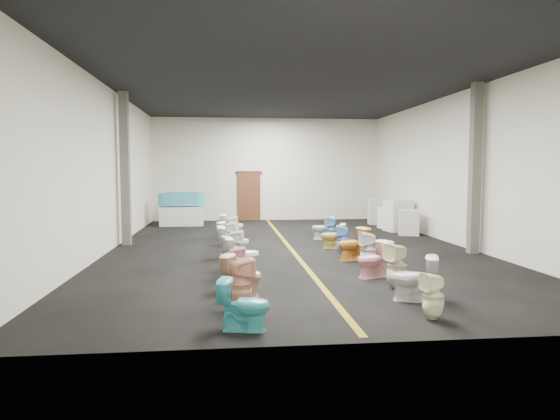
{
  "coord_description": "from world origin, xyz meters",
  "views": [
    {
      "loc": [
        -1.8,
        -14.09,
        2.22
      ],
      "look_at": [
        -0.17,
        1.0,
        1.0
      ],
      "focal_mm": 32.0,
      "sensor_mm": 36.0,
      "label": 1
    }
  ],
  "objects_px": {
    "toilet_left_0": "(244,305)",
    "toilet_left_4": "(241,255)",
    "appliance_crate_c": "(390,218)",
    "toilet_left_9": "(231,229)",
    "toilet_left_8": "(230,234)",
    "toilet_right_0": "(433,296)",
    "toilet_right_6": "(343,240)",
    "toilet_right_1": "(413,278)",
    "toilet_left_6": "(233,242)",
    "appliance_crate_a": "(409,222)",
    "toilet_right_9": "(323,228)",
    "toilet_right_2": "(397,266)",
    "toilet_right_3": "(373,259)",
    "toilet_right_7": "(333,236)",
    "toilet_left_3": "(236,265)",
    "toilet_left_5": "(235,248)",
    "toilet_right_4": "(368,250)",
    "toilet_right_5": "(353,244)",
    "bathtub": "(182,199)",
    "toilet_left_2": "(242,275)",
    "toilet_right_8": "(331,230)",
    "appliance_crate_b": "(398,216)",
    "appliance_crate_d": "(378,211)",
    "toilet_left_10": "(232,226)",
    "toilet_left_1": "(240,284)",
    "toilet_left_7": "(230,237)",
    "display_table": "(182,216)"
  },
  "relations": [
    {
      "from": "toilet_left_8",
      "to": "toilet_right_0",
      "type": "xyz_separation_m",
      "value": [
        2.93,
        -7.52,
        -0.01
      ]
    },
    {
      "from": "toilet_left_9",
      "to": "toilet_right_3",
      "type": "bearing_deg",
      "value": -170.33
    },
    {
      "from": "appliance_crate_a",
      "to": "toilet_left_0",
      "type": "height_order",
      "value": "appliance_crate_a"
    },
    {
      "from": "toilet_right_0",
      "to": "toilet_right_4",
      "type": "height_order",
      "value": "toilet_right_4"
    },
    {
      "from": "toilet_left_7",
      "to": "toilet_left_8",
      "type": "distance_m",
      "value": 0.96
    },
    {
      "from": "toilet_right_4",
      "to": "toilet_left_4",
      "type": "bearing_deg",
      "value": -86.14
    },
    {
      "from": "toilet_left_1",
      "to": "toilet_right_3",
      "type": "bearing_deg",
      "value": -74.16
    },
    {
      "from": "toilet_left_4",
      "to": "toilet_left_7",
      "type": "xyz_separation_m",
      "value": [
        -0.2,
        2.96,
        -0.0
      ]
    },
    {
      "from": "toilet_left_0",
      "to": "toilet_left_9",
      "type": "distance_m",
      "value": 8.66
    },
    {
      "from": "toilet_right_8",
      "to": "toilet_right_9",
      "type": "relative_size",
      "value": 1.13
    },
    {
      "from": "toilet_left_5",
      "to": "toilet_right_8",
      "type": "bearing_deg",
      "value": -32.93
    },
    {
      "from": "toilet_left_2",
      "to": "toilet_left_9",
      "type": "bearing_deg",
      "value": 23.39
    },
    {
      "from": "bathtub",
      "to": "toilet_left_1",
      "type": "relative_size",
      "value": 2.2
    },
    {
      "from": "toilet_left_6",
      "to": "toilet_left_9",
      "type": "distance_m",
      "value": 2.94
    },
    {
      "from": "appliance_crate_c",
      "to": "toilet_left_8",
      "type": "xyz_separation_m",
      "value": [
        -6.09,
        -3.85,
        -0.04
      ]
    },
    {
      "from": "toilet_right_1",
      "to": "appliance_crate_c",
      "type": "bearing_deg",
      "value": -178.63
    },
    {
      "from": "appliance_crate_c",
      "to": "toilet_left_9",
      "type": "bearing_deg",
      "value": -154.37
    },
    {
      "from": "toilet_left_0",
      "to": "toilet_right_6",
      "type": "distance_m",
      "value": 6.65
    },
    {
      "from": "toilet_left_6",
      "to": "toilet_right_6",
      "type": "relative_size",
      "value": 1.08
    },
    {
      "from": "toilet_left_8",
      "to": "display_table",
      "type": "bearing_deg",
      "value": 38.7
    },
    {
      "from": "toilet_left_3",
      "to": "toilet_right_8",
      "type": "relative_size",
      "value": 0.88
    },
    {
      "from": "toilet_left_6",
      "to": "toilet_left_9",
      "type": "height_order",
      "value": "toilet_left_6"
    },
    {
      "from": "toilet_left_5",
      "to": "toilet_right_4",
      "type": "height_order",
      "value": "toilet_right_4"
    },
    {
      "from": "appliance_crate_a",
      "to": "toilet_left_1",
      "type": "relative_size",
      "value": 1.03
    },
    {
      "from": "toilet_left_6",
      "to": "toilet_right_1",
      "type": "relative_size",
      "value": 1.04
    },
    {
      "from": "toilet_right_5",
      "to": "toilet_right_6",
      "type": "height_order",
      "value": "toilet_right_5"
    },
    {
      "from": "toilet_left_5",
      "to": "toilet_left_9",
      "type": "bearing_deg",
      "value": 10.91
    },
    {
      "from": "toilet_left_10",
      "to": "toilet_right_6",
      "type": "height_order",
      "value": "toilet_left_10"
    },
    {
      "from": "toilet_right_5",
      "to": "toilet_right_6",
      "type": "bearing_deg",
      "value": 164.85
    },
    {
      "from": "bathtub",
      "to": "toilet_right_7",
      "type": "bearing_deg",
      "value": -61.02
    },
    {
      "from": "appliance_crate_a",
      "to": "toilet_right_9",
      "type": "distance_m",
      "value": 3.2
    },
    {
      "from": "toilet_right_3",
      "to": "toilet_right_7",
      "type": "distance_m",
      "value": 3.85
    },
    {
      "from": "toilet_left_6",
      "to": "toilet_left_7",
      "type": "bearing_deg",
      "value": 0.51
    },
    {
      "from": "bathtub",
      "to": "toilet_left_9",
      "type": "height_order",
      "value": "bathtub"
    },
    {
      "from": "display_table",
      "to": "toilet_right_3",
      "type": "distance_m",
      "value": 11.39
    },
    {
      "from": "toilet_left_2",
      "to": "toilet_right_2",
      "type": "height_order",
      "value": "toilet_right_2"
    },
    {
      "from": "bathtub",
      "to": "toilet_right_3",
      "type": "bearing_deg",
      "value": -72.54
    },
    {
      "from": "toilet_left_8",
      "to": "toilet_right_8",
      "type": "bearing_deg",
      "value": -65.63
    },
    {
      "from": "toilet_left_0",
      "to": "toilet_left_4",
      "type": "bearing_deg",
      "value": 11.43
    },
    {
      "from": "toilet_left_4",
      "to": "toilet_right_8",
      "type": "distance_m",
      "value": 5.0
    },
    {
      "from": "toilet_left_3",
      "to": "toilet_left_0",
      "type": "bearing_deg",
      "value": 167.52
    },
    {
      "from": "toilet_right_3",
      "to": "toilet_right_6",
      "type": "relative_size",
      "value": 0.99
    },
    {
      "from": "appliance_crate_c",
      "to": "toilet_right_5",
      "type": "distance_m",
      "value": 7.14
    },
    {
      "from": "toilet_left_2",
      "to": "toilet_left_10",
      "type": "height_order",
      "value": "toilet_left_10"
    },
    {
      "from": "toilet_left_6",
      "to": "toilet_right_2",
      "type": "height_order",
      "value": "toilet_right_2"
    },
    {
      "from": "appliance_crate_d",
      "to": "toilet_left_6",
      "type": "relative_size",
      "value": 1.28
    },
    {
      "from": "appliance_crate_a",
      "to": "toilet_right_5",
      "type": "height_order",
      "value": "appliance_crate_a"
    },
    {
      "from": "bathtub",
      "to": "toilet_left_0",
      "type": "bearing_deg",
      "value": -88.9
    },
    {
      "from": "toilet_right_0",
      "to": "toilet_right_2",
      "type": "bearing_deg",
      "value": 166.7
    },
    {
      "from": "appliance_crate_b",
      "to": "appliance_crate_c",
      "type": "distance_m",
      "value": 0.88
    }
  ]
}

